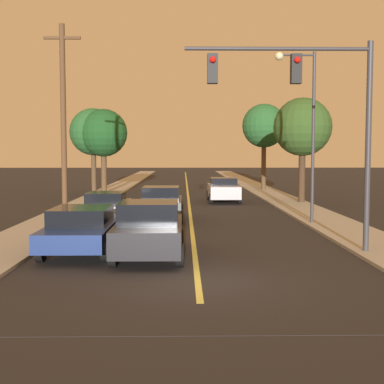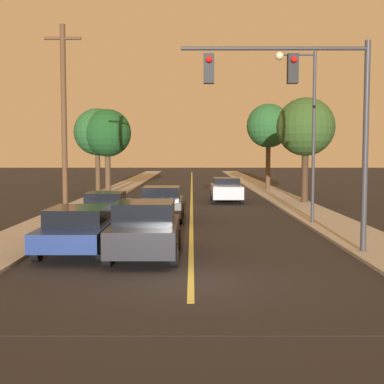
% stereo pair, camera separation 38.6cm
% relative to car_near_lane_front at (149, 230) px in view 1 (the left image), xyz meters
% --- Properties ---
extents(ground_plane, '(200.00, 200.00, 0.00)m').
position_rel_car_near_lane_front_xyz_m(ground_plane, '(1.40, -3.03, -0.86)').
color(ground_plane, black).
extents(road_surface, '(10.01, 80.00, 0.01)m').
position_rel_car_near_lane_front_xyz_m(road_surface, '(1.40, 32.97, -0.86)').
color(road_surface, black).
rests_on(road_surface, ground).
extents(sidewalk_left, '(2.50, 80.00, 0.12)m').
position_rel_car_near_lane_front_xyz_m(sidewalk_left, '(-4.85, 32.97, -0.80)').
color(sidewalk_left, '#9E998E').
rests_on(sidewalk_left, ground).
extents(sidewalk_right, '(2.50, 80.00, 0.12)m').
position_rel_car_near_lane_front_xyz_m(sidewalk_right, '(7.66, 32.97, -0.80)').
color(sidewalk_right, '#9E998E').
rests_on(sidewalk_right, ground).
extents(car_near_lane_front, '(2.10, 4.42, 1.73)m').
position_rel_car_near_lane_front_xyz_m(car_near_lane_front, '(0.00, 0.00, 0.00)').
color(car_near_lane_front, black).
rests_on(car_near_lane_front, ground).
extents(car_near_lane_second, '(2.03, 4.26, 1.62)m').
position_rel_car_near_lane_front_xyz_m(car_near_lane_second, '(0.00, 8.90, -0.05)').
color(car_near_lane_second, '#474C51').
rests_on(car_near_lane_second, ground).
extents(car_outer_lane_front, '(2.12, 5.06, 1.47)m').
position_rel_car_near_lane_front_xyz_m(car_outer_lane_front, '(-2.20, 0.93, -0.08)').
color(car_outer_lane_front, navy).
rests_on(car_outer_lane_front, ground).
extents(car_outer_lane_second, '(1.84, 4.00, 1.55)m').
position_rel_car_near_lane_front_xyz_m(car_outer_lane_second, '(-2.20, 6.31, -0.06)').
color(car_outer_lane_second, '#A5A8B2').
rests_on(car_outer_lane_second, ground).
extents(car_far_oncoming, '(2.01, 4.44, 1.57)m').
position_rel_car_near_lane_front_xyz_m(car_far_oncoming, '(3.65, 18.40, -0.05)').
color(car_far_oncoming, '#A5A8B2').
rests_on(car_far_oncoming, ground).
extents(traffic_signal_mast, '(5.81, 0.42, 6.52)m').
position_rel_car_near_lane_front_xyz_m(traffic_signal_mast, '(4.96, 0.43, 3.95)').
color(traffic_signal_mast, '#333338').
rests_on(traffic_signal_mast, ground).
extents(streetlamp_right, '(1.79, 0.36, 7.46)m').
position_rel_car_near_lane_front_xyz_m(streetlamp_right, '(6.36, 7.32, 4.01)').
color(streetlamp_right, '#333338').
rests_on(streetlamp_right, ground).
extents(utility_pole_left, '(1.60, 0.24, 8.65)m').
position_rel_car_near_lane_front_xyz_m(utility_pole_left, '(-4.20, 7.48, 3.75)').
color(utility_pole_left, '#513823').
rests_on(utility_pole_left, ground).
extents(tree_left_near, '(3.60, 3.60, 6.37)m').
position_rel_car_near_lane_front_xyz_m(tree_left_near, '(-4.97, 24.46, 3.79)').
color(tree_left_near, '#4C3823').
rests_on(tree_left_near, ground).
extents(tree_left_far, '(3.60, 3.60, 6.47)m').
position_rel_car_near_lane_front_xyz_m(tree_left_far, '(-5.84, 25.04, 3.90)').
color(tree_left_far, '#4C3823').
rests_on(tree_left_far, ground).
extents(tree_right_near, '(3.62, 3.62, 6.50)m').
position_rel_car_near_lane_front_xyz_m(tree_right_near, '(8.48, 17.14, 3.91)').
color(tree_right_near, '#3D2B1C').
rests_on(tree_right_near, ground).
extents(tree_right_far, '(3.68, 3.68, 7.18)m').
position_rel_car_near_lane_front_xyz_m(tree_right_far, '(7.85, 28.95, 4.56)').
color(tree_right_far, '#4C3823').
rests_on(tree_right_far, ground).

